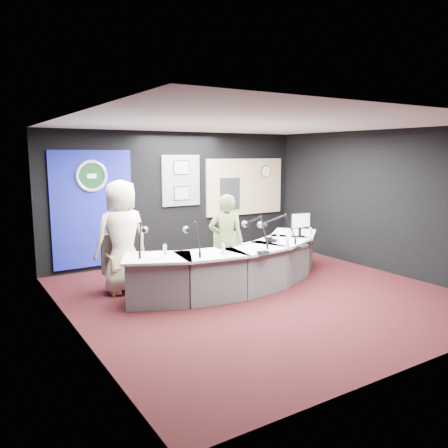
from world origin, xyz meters
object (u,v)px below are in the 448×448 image
broadcast_desk (239,266)px  person_woman (226,241)px  armchair_left (123,267)px  armchair_right (226,259)px  person_man (122,237)px

broadcast_desk → person_woman: bearing=164.1°
armchair_left → person_woman: size_ratio=0.52×
armchair_right → person_woman: person_woman is taller
armchair_left → armchair_right: (1.61, -0.73, 0.09)m
person_man → person_woman: bearing=149.2°
broadcast_desk → armchair_left: size_ratio=5.24×
armchair_right → person_man: (-1.61, 0.73, 0.44)m
person_man → person_woman: (1.61, -0.73, -0.13)m
armchair_right → person_man: size_ratio=0.54×
armchair_right → armchair_left: bearing=-167.4°
person_man → armchair_right: bearing=149.2°
armchair_right → person_woman: size_ratio=0.63×
broadcast_desk → armchair_right: 0.27m
armchair_right → person_woman: bearing=0.0°
armchair_left → person_woman: person_woman is taller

